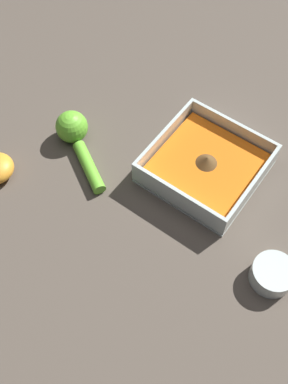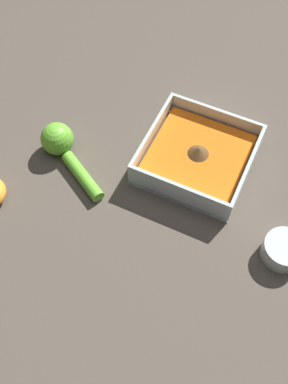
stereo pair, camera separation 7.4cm
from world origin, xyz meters
name	(u,v)px [view 2 (the right image)]	position (x,y,z in m)	size (l,w,h in m)	color
ground_plane	(200,184)	(0.00, 0.00, 0.00)	(4.00, 4.00, 0.00)	brown
square_dish	(197,157)	(-0.02, 0.04, 0.02)	(0.18, 0.18, 0.05)	silver
spice_bowl	(283,250)	(0.16, -0.07, 0.02)	(0.07, 0.07, 0.03)	silver
lemon_squeezer	(62,146)	(-0.25, -0.05, 0.03)	(0.15, 0.11, 0.06)	#6BC633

